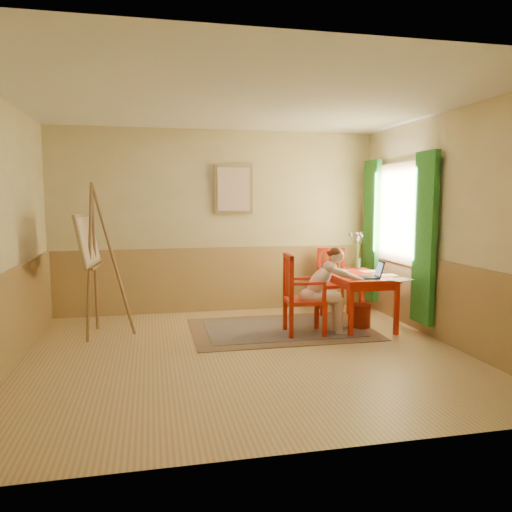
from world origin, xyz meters
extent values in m
cube|color=tan|center=(0.00, 0.00, -0.01)|extent=(5.00, 4.50, 0.02)
cube|color=white|center=(0.00, 0.00, 2.81)|extent=(5.00, 4.50, 0.02)
cube|color=tan|center=(0.00, 2.26, 1.40)|extent=(5.00, 0.02, 2.80)
cube|color=tan|center=(0.00, -2.26, 1.40)|extent=(5.00, 0.02, 2.80)
cube|color=tan|center=(2.51, 0.00, 1.40)|extent=(0.02, 4.50, 2.80)
cube|color=tan|center=(0.00, 2.23, 0.50)|extent=(5.00, 0.04, 1.00)
cube|color=tan|center=(-2.48, 0.00, 0.50)|extent=(0.04, 4.50, 1.00)
cube|color=tan|center=(2.48, 0.00, 0.50)|extent=(0.04, 4.50, 1.00)
cube|color=white|center=(2.47, 1.10, 1.55)|extent=(0.02, 1.00, 1.30)
cube|color=#91784D|center=(2.45, 1.10, 1.55)|extent=(0.03, 1.12, 1.42)
cube|color=#358832|center=(2.40, 0.32, 1.25)|extent=(0.08, 0.45, 2.20)
cube|color=#358832|center=(2.40, 1.88, 1.25)|extent=(0.08, 0.45, 2.20)
cube|color=#91784D|center=(0.25, 2.21, 1.90)|extent=(0.60, 0.04, 0.76)
cube|color=beige|center=(0.25, 2.19, 1.90)|extent=(0.50, 0.02, 0.66)
cube|color=#8C7251|center=(0.68, 0.91, 0.01)|extent=(2.41, 1.61, 0.01)
cube|color=black|center=(0.68, 0.91, 0.01)|extent=(2.01, 1.21, 0.01)
cube|color=red|center=(1.76, 0.92, 0.70)|extent=(0.74, 1.21, 0.04)
cube|color=red|center=(1.76, 0.92, 0.63)|extent=(0.64, 1.11, 0.10)
cube|color=red|center=(1.44, 0.37, 0.34)|extent=(0.06, 0.06, 0.68)
cube|color=red|center=(2.07, 0.36, 0.34)|extent=(0.06, 0.06, 0.68)
cube|color=red|center=(1.46, 1.48, 0.34)|extent=(0.06, 0.06, 0.68)
cube|color=red|center=(2.08, 1.47, 0.34)|extent=(0.06, 0.06, 0.68)
cube|color=red|center=(0.90, 0.62, 0.45)|extent=(0.52, 0.50, 0.05)
cube|color=red|center=(0.67, 0.43, 0.21)|extent=(0.06, 0.06, 0.43)
cube|color=red|center=(1.10, 0.40, 0.21)|extent=(0.06, 0.06, 0.43)
cube|color=red|center=(0.71, 0.84, 0.21)|extent=(0.06, 0.06, 0.43)
cube|color=red|center=(1.14, 0.81, 0.21)|extent=(0.06, 0.06, 0.43)
cube|color=red|center=(0.67, 0.43, 0.76)|extent=(0.06, 0.06, 0.58)
cube|color=red|center=(0.71, 0.84, 0.76)|extent=(0.06, 0.06, 0.58)
cube|color=red|center=(0.69, 0.64, 1.02)|extent=(0.09, 0.46, 0.06)
cube|color=red|center=(0.68, 0.53, 0.75)|extent=(0.04, 0.05, 0.47)
cube|color=red|center=(0.69, 0.64, 0.75)|extent=(0.04, 0.05, 0.47)
cube|color=red|center=(0.70, 0.74, 0.75)|extent=(0.04, 0.05, 0.47)
cube|color=red|center=(0.89, 0.41, 0.70)|extent=(0.43, 0.08, 0.04)
cube|color=red|center=(1.09, 0.40, 0.59)|extent=(0.05, 0.05, 0.23)
cube|color=red|center=(0.92, 0.82, 0.70)|extent=(0.43, 0.08, 0.04)
cube|color=red|center=(1.13, 0.81, 0.59)|extent=(0.05, 0.05, 0.23)
cube|color=red|center=(1.75, 1.80, 0.42)|extent=(0.49, 0.51, 0.04)
cube|color=red|center=(1.59, 2.02, 0.20)|extent=(0.06, 0.06, 0.40)
cube|color=red|center=(1.53, 1.62, 0.20)|extent=(0.06, 0.06, 0.40)
cube|color=red|center=(1.97, 1.97, 0.20)|extent=(0.06, 0.06, 0.40)
cube|color=red|center=(1.91, 1.57, 0.20)|extent=(0.06, 0.06, 0.40)
cube|color=red|center=(1.59, 2.02, 0.71)|extent=(0.06, 0.06, 0.54)
cube|color=red|center=(1.97, 1.97, 0.71)|extent=(0.06, 0.06, 0.54)
cube|color=red|center=(1.78, 2.00, 0.95)|extent=(0.44, 0.11, 0.06)
cube|color=red|center=(1.68, 2.01, 0.70)|extent=(0.05, 0.04, 0.44)
cube|color=red|center=(1.78, 2.00, 0.70)|extent=(0.05, 0.04, 0.44)
cube|color=red|center=(1.88, 1.98, 0.70)|extent=(0.05, 0.04, 0.44)
cube|color=red|center=(1.56, 1.82, 0.66)|extent=(0.10, 0.40, 0.03)
cube|color=red|center=(1.53, 1.63, 0.55)|extent=(0.04, 0.04, 0.22)
cube|color=red|center=(1.94, 1.77, 0.66)|extent=(0.10, 0.40, 0.03)
cube|color=red|center=(1.91, 1.58, 0.55)|extent=(0.04, 0.04, 0.22)
ellipsoid|color=beige|center=(0.96, 0.61, 0.50)|extent=(0.28, 0.34, 0.20)
cylinder|color=beige|center=(1.15, 0.52, 0.49)|extent=(0.41, 0.17, 0.14)
cylinder|color=beige|center=(1.16, 0.68, 0.49)|extent=(0.41, 0.17, 0.14)
cylinder|color=beige|center=(1.33, 0.50, 0.26)|extent=(0.11, 0.11, 0.45)
cylinder|color=beige|center=(1.35, 0.66, 0.26)|extent=(0.11, 0.11, 0.45)
cube|color=beige|center=(1.39, 0.50, 0.03)|extent=(0.20, 0.10, 0.07)
cube|color=beige|center=(1.40, 0.66, 0.03)|extent=(0.20, 0.10, 0.07)
ellipsoid|color=beige|center=(1.10, 0.60, 0.70)|extent=(0.46, 0.30, 0.47)
ellipsoid|color=beige|center=(1.23, 0.59, 0.87)|extent=(0.20, 0.28, 0.16)
sphere|color=beige|center=(1.33, 0.58, 1.02)|extent=(0.19, 0.19, 0.18)
ellipsoid|color=#5B2715|center=(1.31, 0.59, 1.07)|extent=(0.18, 0.19, 0.13)
sphere|color=#5B2715|center=(1.24, 0.59, 1.06)|extent=(0.10, 0.10, 0.09)
cylinder|color=beige|center=(1.31, 0.45, 0.83)|extent=(0.21, 0.12, 0.13)
cylinder|color=beige|center=(1.51, 0.46, 0.75)|extent=(0.27, 0.11, 0.15)
sphere|color=beige|center=(1.39, 0.44, 0.80)|extent=(0.09, 0.09, 0.08)
sphere|color=beige|center=(1.63, 0.47, 0.71)|extent=(0.07, 0.07, 0.07)
cylinder|color=beige|center=(1.33, 0.72, 0.83)|extent=(0.20, 0.08, 0.13)
cylinder|color=beige|center=(1.53, 0.68, 0.75)|extent=(0.27, 0.15, 0.15)
sphere|color=beige|center=(1.41, 0.72, 0.80)|extent=(0.09, 0.09, 0.08)
sphere|color=beige|center=(1.64, 0.65, 0.71)|extent=(0.07, 0.07, 0.07)
cube|color=#1E2338|center=(1.72, 0.57, 0.73)|extent=(0.34, 0.26, 0.02)
cube|color=#2D3342|center=(1.72, 0.57, 0.73)|extent=(0.29, 0.21, 0.00)
cube|color=#1E2338|center=(1.91, 0.55, 0.84)|extent=(0.09, 0.23, 0.21)
cube|color=#99BFF2|center=(1.89, 0.55, 0.84)|extent=(0.07, 0.19, 0.17)
cube|color=white|center=(2.11, 0.36, 0.72)|extent=(0.36, 0.32, 0.00)
cube|color=white|center=(2.06, 1.12, 0.72)|extent=(0.31, 0.23, 0.00)
cube|color=white|center=(1.59, 1.24, 0.72)|extent=(0.37, 0.34, 0.00)
cube|color=white|center=(2.08, 0.74, 0.72)|extent=(0.31, 0.23, 0.00)
cylinder|color=#3F724C|center=(1.99, 1.45, 0.79)|extent=(0.11, 0.11, 0.15)
cylinder|color=#3F7233|center=(1.95, 1.49, 1.04)|extent=(0.10, 0.09, 0.38)
sphere|color=#728CD8|center=(1.90, 1.52, 1.23)|extent=(0.08, 0.08, 0.06)
cylinder|color=#3F7233|center=(1.99, 1.40, 1.05)|extent=(0.02, 0.10, 0.40)
sphere|color=pink|center=(1.98, 1.36, 1.25)|extent=(0.05, 0.05, 0.04)
cylinder|color=#3F7233|center=(1.99, 1.46, 0.99)|extent=(0.01, 0.04, 0.30)
sphere|color=pink|center=(1.99, 1.48, 1.14)|extent=(0.06, 0.06, 0.05)
cylinder|color=#3F7233|center=(1.99, 1.39, 1.03)|extent=(0.01, 0.13, 0.38)
sphere|color=#728CD8|center=(1.98, 1.33, 1.22)|extent=(0.07, 0.07, 0.05)
cylinder|color=#3F7233|center=(2.01, 1.49, 1.01)|extent=(0.05, 0.10, 0.33)
sphere|color=pink|center=(2.03, 1.54, 1.18)|extent=(0.06, 0.06, 0.05)
cylinder|color=#3F7233|center=(2.00, 1.47, 1.01)|extent=(0.03, 0.06, 0.34)
sphere|color=pink|center=(2.01, 1.50, 1.18)|extent=(0.06, 0.06, 0.04)
cylinder|color=#3F7233|center=(2.00, 1.50, 1.04)|extent=(0.03, 0.11, 0.38)
sphere|color=#728CD8|center=(2.01, 1.55, 1.23)|extent=(0.06, 0.06, 0.05)
cylinder|color=#A42913|center=(1.75, 0.80, 0.16)|extent=(0.36, 0.36, 0.32)
cylinder|color=olive|center=(-1.76, 1.00, 0.98)|extent=(0.13, 0.36, 1.96)
cylinder|color=olive|center=(-1.74, 1.31, 0.98)|extent=(0.06, 0.36, 1.96)
cylinder|color=olive|center=(-1.49, 1.13, 0.98)|extent=(0.51, 0.09, 1.96)
cylinder|color=olive|center=(-1.78, 1.16, 0.90)|extent=(0.08, 0.55, 0.03)
cube|color=olive|center=(-1.71, 1.15, 0.90)|extent=(0.12, 0.59, 0.03)
cube|color=#91784D|center=(-1.80, 1.16, 1.24)|extent=(0.23, 0.88, 0.65)
cube|color=beige|center=(-1.78, 1.16, 1.24)|extent=(0.18, 0.79, 0.56)
camera|label=1|loc=(-1.01, -5.34, 1.74)|focal=34.51mm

